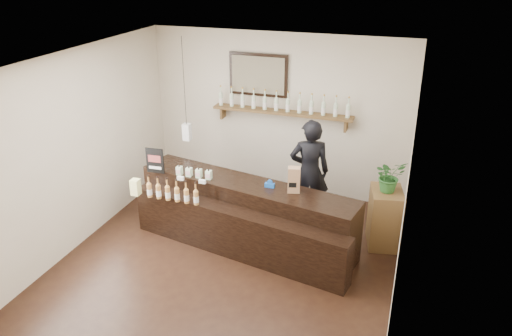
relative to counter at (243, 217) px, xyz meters
The scene contains 10 objects.
ground 0.73m from the counter, 94.64° to the right, with size 5.00×5.00×0.00m, color black.
room_shell 1.39m from the counter, 94.64° to the right, with size 5.00×5.00×5.00m.
back_wall_decor 2.24m from the counter, 96.20° to the left, with size 2.66×0.96×1.69m.
counter is the anchor object (origin of this frame).
promo_sign 1.56m from the counter, behind, with size 0.28×0.04×0.39m.
paper_bag 0.99m from the counter, ahead, with size 0.19×0.16×0.36m.
tape_dispenser 0.66m from the counter, 13.46° to the left, with size 0.14×0.05×0.12m.
side_cabinet 2.06m from the counter, 18.35° to the left, with size 0.54×0.67×0.87m.
potted_plant 2.16m from the counter, 18.35° to the left, with size 0.42×0.36×0.47m, color #275A24.
shopkeeper 1.33m from the counter, 52.73° to the left, with size 0.70×0.46×1.92m, color black.
Camera 1 is at (2.24, -5.38, 4.02)m, focal length 35.00 mm.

